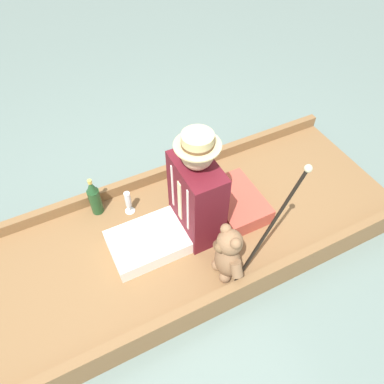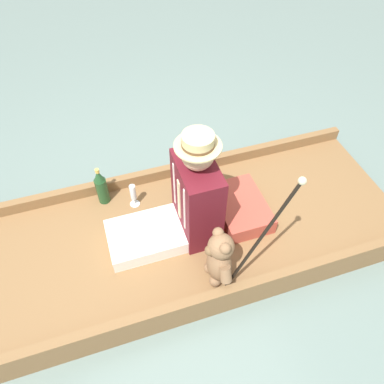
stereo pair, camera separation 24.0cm
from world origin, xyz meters
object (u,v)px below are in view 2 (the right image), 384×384
wine_glass (133,194)px  seated_person (185,203)px  teddy_bear (219,259)px  walking_cane (266,231)px  champagne_bottle (101,187)px

wine_glass → seated_person: bearing=-140.4°
seated_person → teddy_bear: size_ratio=1.95×
seated_person → walking_cane: (-0.50, -0.31, 0.21)m
seated_person → teddy_bear: 0.43m
teddy_bear → walking_cane: walking_cane is taller
seated_person → walking_cane: bearing=-146.8°
wine_glass → walking_cane: size_ratio=0.22×
teddy_bear → wine_glass: size_ratio=2.18×
seated_person → teddy_bear: seated_person is taller
wine_glass → walking_cane: (-0.85, -0.61, 0.40)m
teddy_bear → wine_glass: 0.86m
seated_person → walking_cane: 0.62m
teddy_bear → champagne_bottle: (0.88, 0.60, -0.05)m
walking_cane → champagne_bottle: walking_cane is taller
champagne_bottle → teddy_bear: bearing=-145.6°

